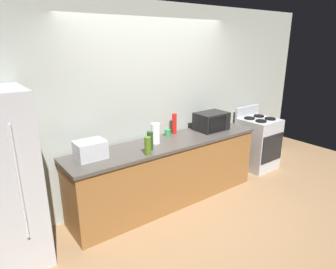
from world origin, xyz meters
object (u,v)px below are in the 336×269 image
at_px(bottle_wine, 150,141).
at_px(microwave, 211,121).
at_px(toaster_oven, 90,150).
at_px(bottle_olive_oil, 148,146).
at_px(stove_range, 257,143).
at_px(mug_green, 168,133).
at_px(bottle_hot_sauce, 174,124).
at_px(paper_towel_roll, 156,133).

bearing_deg(bottle_wine, microwave, 7.23).
distance_m(toaster_oven, bottle_olive_oil, 0.66).
xyz_separation_m(stove_range, bottle_wine, (-2.36, -0.11, 0.56)).
xyz_separation_m(bottle_olive_oil, mug_green, (0.62, 0.44, -0.06)).
height_order(toaster_oven, bottle_hot_sauce, bottle_hot_sauce).
height_order(paper_towel_roll, bottle_hot_sauce, bottle_hot_sauce).
height_order(paper_towel_roll, mug_green, paper_towel_roll).
distance_m(stove_range, mug_green, 1.93).
bearing_deg(bottle_wine, stove_range, 2.58).
bearing_deg(bottle_hot_sauce, bottle_olive_oil, -148.47).
relative_size(stove_range, toaster_oven, 3.18).
height_order(microwave, toaster_oven, microwave).
bearing_deg(stove_range, mug_green, 173.82).
bearing_deg(microwave, mug_green, 167.93).
distance_m(toaster_oven, bottle_hot_sauce, 1.38).
height_order(stove_range, bottle_olive_oil, bottle_olive_oil).
bearing_deg(bottle_hot_sauce, microwave, -18.46).
height_order(microwave, bottle_hot_sauce, bottle_hot_sauce).
bearing_deg(mug_green, toaster_oven, -173.41).
distance_m(bottle_hot_sauce, mug_green, 0.18).
bearing_deg(bottle_olive_oil, microwave, 12.00).
relative_size(stove_range, bottle_hot_sauce, 3.62).
height_order(bottle_wine, bottle_hot_sauce, bottle_hot_sauce).
relative_size(microwave, mug_green, 4.91).
distance_m(bottle_olive_oil, mug_green, 0.77).
relative_size(paper_towel_roll, bottle_hot_sauce, 0.91).
relative_size(paper_towel_roll, bottle_wine, 1.16).
bearing_deg(bottle_olive_oil, paper_towel_roll, 42.59).
bearing_deg(stove_range, bottle_wine, -177.42).
distance_m(stove_range, microwave, 1.28).
bearing_deg(mug_green, bottle_olive_oil, -145.00).
bearing_deg(microwave, bottle_wine, -172.77).
bearing_deg(toaster_oven, mug_green, 6.59).
xyz_separation_m(stove_range, mug_green, (-1.86, 0.20, 0.49)).
bearing_deg(bottle_wine, toaster_oven, 166.85).
bearing_deg(bottle_olive_oil, bottle_wine, 47.11).
xyz_separation_m(microwave, paper_towel_roll, (-1.03, 0.00, 0.00)).
distance_m(paper_towel_roll, mug_green, 0.36).
distance_m(toaster_oven, mug_green, 1.23).
height_order(stove_range, paper_towel_roll, paper_towel_roll).
height_order(toaster_oven, bottle_olive_oil, bottle_olive_oil).
bearing_deg(paper_towel_roll, microwave, -0.12).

